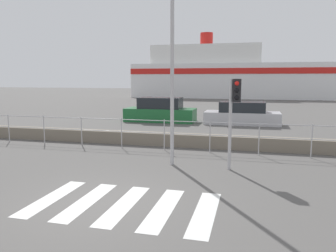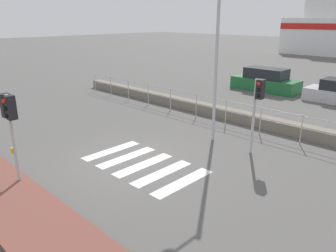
# 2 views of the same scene
# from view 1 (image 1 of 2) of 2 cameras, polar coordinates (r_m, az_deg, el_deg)

# --- Properties ---
(ground_plane) EXTENTS (160.00, 160.00, 0.00)m
(ground_plane) POSITION_cam_1_polar(r_m,az_deg,el_deg) (7.73, -11.70, -12.91)
(ground_plane) COLOR #565451
(crosswalk) EXTENTS (4.05, 2.40, 0.01)m
(crosswalk) POSITION_cam_1_polar(r_m,az_deg,el_deg) (7.51, -7.68, -13.42)
(crosswalk) COLOR silver
(crosswalk) RESTS_ON ground_plane
(seawall) EXTENTS (23.65, 0.55, 0.52)m
(seawall) POSITION_cam_1_polar(r_m,az_deg,el_deg) (13.59, 0.29, -2.36)
(seawall) COLOR slate
(seawall) RESTS_ON ground_plane
(harbor_fence) EXTENTS (21.33, 0.04, 1.21)m
(harbor_fence) POSITION_cam_1_polar(r_m,az_deg,el_deg) (12.66, -0.66, -0.70)
(harbor_fence) COLOR #B2B2B5
(harbor_fence) RESTS_ON ground_plane
(traffic_light_far) EXTENTS (0.34, 0.32, 2.76)m
(traffic_light_far) POSITION_cam_1_polar(r_m,az_deg,el_deg) (9.95, 11.47, 3.84)
(traffic_light_far) COLOR #B2B2B5
(traffic_light_far) RESTS_ON ground_plane
(streetlamp) EXTENTS (0.32, 1.32, 6.11)m
(streetlamp) POSITION_cam_1_polar(r_m,az_deg,el_deg) (10.15, 0.40, 14.11)
(streetlamp) COLOR #B2B2B5
(streetlamp) RESTS_ON ground_plane
(ferry_boat) EXTENTS (27.27, 7.05, 9.23)m
(ferry_boat) POSITION_cam_1_polar(r_m,az_deg,el_deg) (48.35, 9.73, 8.66)
(ferry_boat) COLOR white
(ferry_boat) RESTS_ON ground_plane
(parked_car_green) EXTENTS (4.50, 1.72, 1.55)m
(parked_car_green) POSITION_cam_1_polar(r_m,az_deg,el_deg) (21.18, -1.34, 2.59)
(parked_car_green) COLOR #1E6633
(parked_car_green) RESTS_ON ground_plane
(parked_car_silver) EXTENTS (4.49, 1.75, 1.36)m
(parked_car_silver) POSITION_cam_1_polar(r_m,az_deg,el_deg) (20.42, 12.76, 1.94)
(parked_car_silver) COLOR #BCBCC1
(parked_car_silver) RESTS_ON ground_plane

